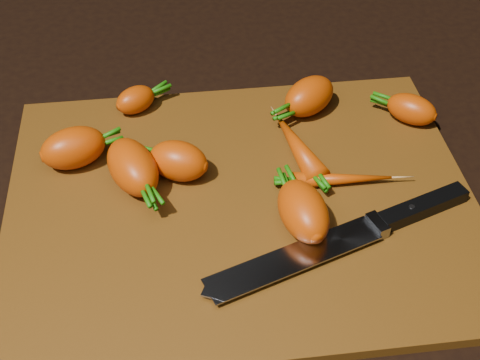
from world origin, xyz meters
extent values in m
cube|color=black|center=(0.00, 0.00, -0.01)|extent=(2.00, 2.00, 0.01)
cube|color=brown|center=(0.00, 0.00, 0.01)|extent=(0.50, 0.40, 0.01)
ellipsoid|color=#C34208|center=(-0.18, 0.08, 0.04)|extent=(0.08, 0.07, 0.05)
ellipsoid|color=#C34208|center=(-0.06, 0.04, 0.03)|extent=(0.08, 0.07, 0.04)
ellipsoid|color=#C34208|center=(-0.11, 0.04, 0.04)|extent=(0.08, 0.10, 0.05)
ellipsoid|color=#C34208|center=(0.06, -0.05, 0.04)|extent=(0.06, 0.09, 0.05)
ellipsoid|color=#C34208|center=(0.10, 0.14, 0.03)|extent=(0.09, 0.08, 0.05)
ellipsoid|color=#C34208|center=(-0.11, 0.17, 0.03)|extent=(0.06, 0.05, 0.03)
ellipsoid|color=#C34208|center=(0.22, 0.11, 0.03)|extent=(0.07, 0.07, 0.04)
ellipsoid|color=#C34208|center=(0.11, 0.01, 0.02)|extent=(0.11, 0.03, 0.02)
ellipsoid|color=#C34208|center=(0.07, 0.06, 0.03)|extent=(0.05, 0.11, 0.03)
cube|color=gray|center=(-0.05, -0.13, 0.02)|extent=(0.18, 0.09, 0.00)
cube|color=gray|center=(0.04, -0.09, 0.02)|extent=(0.02, 0.03, 0.01)
cube|color=black|center=(0.10, -0.07, 0.02)|extent=(0.11, 0.05, 0.01)
cylinder|color=#B2B2B7|center=(0.08, -0.08, 0.03)|extent=(0.01, 0.01, 0.00)
camera|label=1|loc=(-0.06, -0.50, 0.52)|focal=50.00mm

